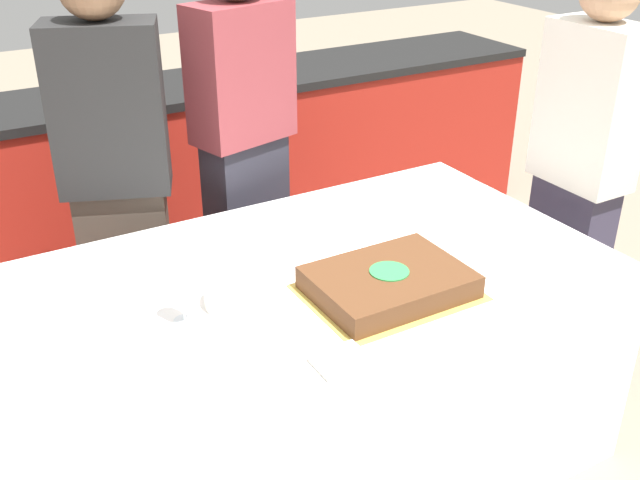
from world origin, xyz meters
The scene contains 12 objects.
ground_plane centered at (0.00, 0.00, 0.00)m, with size 14.00×14.00×0.00m, color gray.
back_counter centered at (0.00, 1.61, 0.46)m, with size 4.40×0.58×0.92m.
dining_table centered at (0.00, 0.00, 0.37)m, with size 1.98×1.07×0.75m.
cake centered at (0.20, -0.23, 0.78)m, with size 0.48×0.37×0.08m.
plate_stack centered at (-0.20, -0.06, 0.77)m, with size 0.20×0.20×0.05m.
wine_glass centered at (-0.37, -0.07, 0.86)m, with size 0.06×0.06×0.17m.
side_plate_near_cake centered at (0.14, 0.09, 0.75)m, with size 0.18×0.18×0.00m.
side_plate_right_edge centered at (0.75, -0.02, 0.75)m, with size 0.18×0.18×0.00m.
utensil_pile centered at (-0.10, -0.45, 0.76)m, with size 0.13×0.11×0.02m.
person_cutting_cake centered at (0.20, 0.75, 0.87)m, with size 0.41×0.29×1.65m.
person_seated_right centered at (1.21, 0.00, 0.83)m, with size 0.21×0.35×1.59m.
person_standing_back centered at (-0.30, 0.75, 0.85)m, with size 0.43×0.33×1.63m.
Camera 1 is at (-0.91, -1.74, 1.88)m, focal length 42.00 mm.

